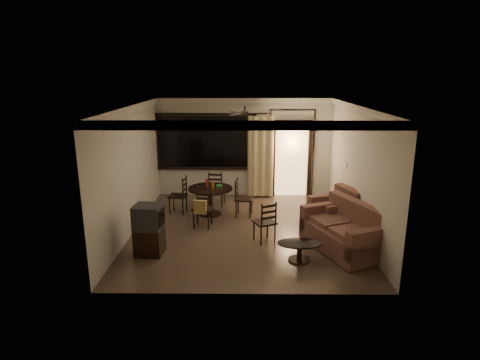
{
  "coord_description": "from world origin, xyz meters",
  "views": [
    {
      "loc": [
        -0.01,
        -8.56,
        3.47
      ],
      "look_at": [
        -0.1,
        0.2,
        1.13
      ],
      "focal_mm": 30.0,
      "sensor_mm": 36.0,
      "label": 1
    }
  ],
  "objects_px": {
    "dining_table": "(210,193)",
    "armchair": "(337,213)",
    "coffee_table": "(299,249)",
    "dining_chair_north": "(217,195)",
    "dining_chair_south": "(203,214)",
    "dining_chair_west": "(179,202)",
    "sofa": "(345,232)",
    "side_chair": "(265,230)",
    "tv_cabinet": "(149,230)",
    "dining_chair_east": "(243,205)"
  },
  "relations": [
    {
      "from": "sofa",
      "to": "armchair",
      "type": "relative_size",
      "value": 1.71
    },
    {
      "from": "dining_chair_east",
      "to": "dining_chair_south",
      "type": "bearing_deg",
      "value": 135.7
    },
    {
      "from": "sofa",
      "to": "armchair",
      "type": "distance_m",
      "value": 1.11
    },
    {
      "from": "dining_table",
      "to": "coffee_table",
      "type": "height_order",
      "value": "dining_table"
    },
    {
      "from": "armchair",
      "to": "dining_chair_east",
      "type": "bearing_deg",
      "value": 138.91
    },
    {
      "from": "dining_chair_west",
      "to": "dining_table",
      "type": "bearing_deg",
      "value": 90.09
    },
    {
      "from": "armchair",
      "to": "coffee_table",
      "type": "bearing_deg",
      "value": -142.48
    },
    {
      "from": "dining_chair_south",
      "to": "side_chair",
      "type": "bearing_deg",
      "value": -23.8
    },
    {
      "from": "dining_chair_east",
      "to": "coffee_table",
      "type": "xyz_separation_m",
      "value": [
        1.07,
        -2.47,
        -0.04
      ]
    },
    {
      "from": "dining_chair_east",
      "to": "dining_chair_north",
      "type": "height_order",
      "value": "same"
    },
    {
      "from": "dining_chair_north",
      "to": "dining_table",
      "type": "bearing_deg",
      "value": 90.13
    },
    {
      "from": "dining_table",
      "to": "coffee_table",
      "type": "distance_m",
      "value": 3.22
    },
    {
      "from": "side_chair",
      "to": "armchair",
      "type": "bearing_deg",
      "value": 178.07
    },
    {
      "from": "dining_table",
      "to": "armchair",
      "type": "distance_m",
      "value": 3.11
    },
    {
      "from": "side_chair",
      "to": "dining_chair_north",
      "type": "bearing_deg",
      "value": -90.28
    },
    {
      "from": "dining_chair_east",
      "to": "armchair",
      "type": "distance_m",
      "value": 2.3
    },
    {
      "from": "dining_table",
      "to": "tv_cabinet",
      "type": "bearing_deg",
      "value": -113.72
    },
    {
      "from": "sofa",
      "to": "side_chair",
      "type": "relative_size",
      "value": 2.19
    },
    {
      "from": "dining_table",
      "to": "dining_chair_north",
      "type": "relative_size",
      "value": 1.17
    },
    {
      "from": "sofa",
      "to": "tv_cabinet",
      "type": "bearing_deg",
      "value": 160.56
    },
    {
      "from": "armchair",
      "to": "dining_table",
      "type": "bearing_deg",
      "value": 142.67
    },
    {
      "from": "sofa",
      "to": "dining_chair_west",
      "type": "bearing_deg",
      "value": 126.63
    },
    {
      "from": "dining_chair_south",
      "to": "tv_cabinet",
      "type": "relative_size",
      "value": 0.94
    },
    {
      "from": "dining_chair_east",
      "to": "dining_chair_south",
      "type": "distance_m",
      "value": 1.2
    },
    {
      "from": "dining_chair_west",
      "to": "sofa",
      "type": "distance_m",
      "value": 4.31
    },
    {
      "from": "armchair",
      "to": "side_chair",
      "type": "bearing_deg",
      "value": -175.5
    },
    {
      "from": "dining_chair_north",
      "to": "dining_chair_south",
      "type": "bearing_deg",
      "value": 90.0
    },
    {
      "from": "dining_chair_north",
      "to": "sofa",
      "type": "distance_m",
      "value": 3.98
    },
    {
      "from": "dining_chair_north",
      "to": "tv_cabinet",
      "type": "height_order",
      "value": "tv_cabinet"
    },
    {
      "from": "dining_table",
      "to": "side_chair",
      "type": "bearing_deg",
      "value": -53.12
    },
    {
      "from": "dining_chair_south",
      "to": "dining_table",
      "type": "bearing_deg",
      "value": 89.88
    },
    {
      "from": "dining_chair_south",
      "to": "armchair",
      "type": "xyz_separation_m",
      "value": [
        3.07,
        -0.12,
        0.08
      ]
    },
    {
      "from": "armchair",
      "to": "side_chair",
      "type": "xyz_separation_m",
      "value": [
        -1.68,
        -0.74,
        -0.11
      ]
    },
    {
      "from": "dining_table",
      "to": "sofa",
      "type": "height_order",
      "value": "sofa"
    },
    {
      "from": "dining_chair_west",
      "to": "tv_cabinet",
      "type": "height_order",
      "value": "tv_cabinet"
    },
    {
      "from": "sofa",
      "to": "side_chair",
      "type": "bearing_deg",
      "value": 144.06
    },
    {
      "from": "tv_cabinet",
      "to": "side_chair",
      "type": "relative_size",
      "value": 1.1
    },
    {
      "from": "dining_chair_south",
      "to": "coffee_table",
      "type": "xyz_separation_m",
      "value": [
        2.01,
        -1.73,
        -0.06
      ]
    },
    {
      "from": "armchair",
      "to": "dining_chair_south",
      "type": "bearing_deg",
      "value": 158.62
    },
    {
      "from": "sofa",
      "to": "dining_chair_east",
      "type": "bearing_deg",
      "value": 113.41
    },
    {
      "from": "dining_chair_south",
      "to": "side_chair",
      "type": "distance_m",
      "value": 1.64
    },
    {
      "from": "armchair",
      "to": "tv_cabinet",
      "type": "bearing_deg",
      "value": 179.48
    },
    {
      "from": "dining_table",
      "to": "dining_chair_south",
      "type": "distance_m",
      "value": 0.89
    },
    {
      "from": "armchair",
      "to": "side_chair",
      "type": "height_order",
      "value": "armchair"
    },
    {
      "from": "dining_chair_west",
      "to": "armchair",
      "type": "height_order",
      "value": "dining_chair_west"
    },
    {
      "from": "coffee_table",
      "to": "side_chair",
      "type": "height_order",
      "value": "side_chair"
    },
    {
      "from": "dining_table",
      "to": "coffee_table",
      "type": "bearing_deg",
      "value": -53.71
    },
    {
      "from": "dining_table",
      "to": "dining_chair_south",
      "type": "height_order",
      "value": "dining_chair_south"
    },
    {
      "from": "dining_chair_south",
      "to": "dining_chair_north",
      "type": "bearing_deg",
      "value": 90.0
    },
    {
      "from": "dining_chair_north",
      "to": "tv_cabinet",
      "type": "distance_m",
      "value": 3.29
    }
  ]
}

